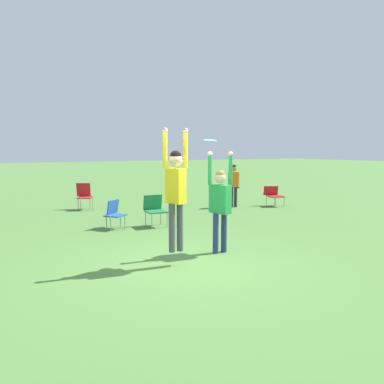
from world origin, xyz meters
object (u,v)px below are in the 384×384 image
at_px(camping_chair_3, 114,212).
at_px(camping_chair_2, 155,208).
at_px(camping_chair_0, 274,194).
at_px(camping_chair_1, 84,194).
at_px(person_jumping, 176,186).
at_px(frisbee, 210,140).
at_px(person_spectator_near, 234,182).
at_px(cooler_box, 179,197).
at_px(person_defending, 220,200).

bearing_deg(camping_chair_3, camping_chair_2, 129.04).
relative_size(camping_chair_0, camping_chair_1, 0.82).
xyz_separation_m(person_jumping, frisbee, (0.79, 0.10, 0.84)).
distance_m(camping_chair_2, person_spectator_near, 4.38).
height_order(person_jumping, camping_chair_0, person_jumping).
xyz_separation_m(frisbee, cooler_box, (3.15, 7.65, -2.16)).
xyz_separation_m(person_jumping, camping_chair_0, (6.52, 4.88, -1.04)).
bearing_deg(camping_chair_2, frisbee, 88.42).
distance_m(camping_chair_1, person_spectator_near, 5.47).
relative_size(camping_chair_0, person_spectator_near, 0.49).
height_order(camping_chair_0, cooler_box, camping_chair_0).
distance_m(person_defending, frisbee, 1.29).
distance_m(person_jumping, camping_chair_1, 7.54).
xyz_separation_m(camping_chair_0, person_spectator_near, (-1.52, 0.47, 0.50)).
relative_size(camping_chair_3, cooler_box, 1.49).
xyz_separation_m(person_jumping, camping_chair_2, (1.05, 3.52, -0.97)).
distance_m(person_jumping, camping_chair_3, 3.91).
bearing_deg(camping_chair_2, person_jumping, 76.20).
bearing_deg(frisbee, camping_chair_2, 85.63).
bearing_deg(cooler_box, camping_chair_3, -134.91).
bearing_deg(camping_chair_0, camping_chair_3, 32.48).
bearing_deg(person_spectator_near, camping_chair_2, -114.70).
bearing_deg(person_defending, person_spectator_near, 126.05).
height_order(frisbee, person_spectator_near, frisbee).
bearing_deg(person_spectator_near, camping_chair_3, -122.15).
xyz_separation_m(camping_chair_1, camping_chair_2, (1.07, -3.96, -0.03)).
xyz_separation_m(camping_chair_0, cooler_box, (-2.58, 2.87, -0.28)).
xyz_separation_m(person_spectator_near, cooler_box, (-1.07, 2.40, -0.78)).
relative_size(person_jumping, camping_chair_0, 2.92).
height_order(camping_chair_1, person_spectator_near, person_spectator_near).
xyz_separation_m(person_defending, camping_chair_1, (-1.21, 7.12, -0.57)).
height_order(camping_chair_0, person_spectator_near, person_spectator_near).
distance_m(frisbee, camping_chair_3, 4.20).
distance_m(person_defending, cooler_box, 7.95).
height_order(person_defending, frisbee, frisbee).
bearing_deg(frisbee, person_defending, 32.77).
relative_size(person_jumping, frisbee, 8.92).
bearing_deg(person_jumping, camping_chair_2, -33.19).
height_order(person_spectator_near, cooler_box, person_spectator_near).
distance_m(frisbee, person_spectator_near, 6.87).
xyz_separation_m(frisbee, camping_chair_0, (5.73, 4.78, -1.88)).
bearing_deg(camping_chair_3, cooler_box, -172.80).
bearing_deg(camping_chair_0, camping_chair_2, 36.85).
xyz_separation_m(person_jumping, person_spectator_near, (5.00, 5.35, -0.54)).
bearing_deg(camping_chair_3, camping_chair_1, -128.11).
distance_m(person_spectator_near, cooler_box, 2.74).
relative_size(camping_chair_1, cooler_box, 1.83).
xyz_separation_m(person_jumping, camping_chair_1, (-0.02, 7.48, -0.94)).
relative_size(person_jumping, cooler_box, 4.38).
bearing_deg(camping_chair_0, frisbee, 62.73).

